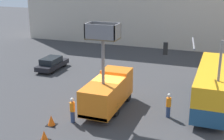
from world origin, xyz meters
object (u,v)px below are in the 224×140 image
parked_car_curbside (52,63)px  traffic_cone_mid_road (51,120)px  city_bus (213,84)px  traffic_light_pole (199,67)px  road_worker_near_truck (72,110)px  utility_truck (108,90)px  road_worker_directing (169,105)px  traffic_cone_near_truck (44,136)px

parked_car_curbside → traffic_cone_mid_road: bearing=-59.7°
city_bus → traffic_light_pole: size_ratio=1.65×
traffic_cone_mid_road → parked_car_curbside: 13.62m
traffic_light_pole → road_worker_near_truck: size_ratio=3.20×
utility_truck → city_bus: 8.56m
road_worker_directing → traffic_cone_mid_road: 8.77m
traffic_cone_mid_road → road_worker_directing: bearing=28.9°
road_worker_directing → traffic_light_pole: bearing=-124.2°
traffic_light_pole → city_bus: bearing=74.5°
city_bus → road_worker_near_truck: 11.53m
city_bus → traffic_light_pole: 4.20m
traffic_cone_near_truck → road_worker_near_truck: bearing=80.3°
road_worker_directing → utility_truck: bearing=56.6°
utility_truck → road_worker_directing: utility_truck is taller
traffic_light_pole → road_worker_near_truck: 9.60m
city_bus → parked_car_curbside: 17.95m
traffic_light_pole → traffic_cone_mid_road: traffic_light_pole is taller
road_worker_directing → traffic_cone_mid_road: size_ratio=2.45×
city_bus → road_worker_near_truck: city_bus is taller
city_bus → parked_car_curbside: bearing=64.9°
city_bus → traffic_cone_mid_road: city_bus is taller
parked_car_curbside → city_bus: bearing=-13.2°
city_bus → road_worker_directing: city_bus is taller
traffic_cone_mid_road → utility_truck: bearing=54.9°
road_worker_near_truck → traffic_cone_near_truck: size_ratio=2.56×
traffic_cone_near_truck → utility_truck: bearing=70.8°
traffic_cone_mid_road → parked_car_curbside: size_ratio=0.17×
road_worker_directing → parked_car_curbside: road_worker_directing is taller
city_bus → parked_car_curbside: (-17.44, 4.10, -1.16)m
traffic_cone_mid_road → traffic_light_pole: bearing=23.9°
traffic_cone_near_truck → traffic_cone_mid_road: traffic_cone_mid_road is taller
utility_truck → road_worker_near_truck: 3.52m
parked_car_curbside → traffic_cone_near_truck: bearing=-61.3°
road_worker_near_truck → parked_car_curbside: (-8.09, 10.78, -0.24)m
traffic_light_pole → road_worker_directing: 3.79m
utility_truck → road_worker_directing: bearing=2.3°
utility_truck → traffic_cone_near_truck: utility_truck is taller
utility_truck → traffic_cone_mid_road: 5.09m
traffic_cone_near_truck → road_worker_directing: bearing=42.2°
utility_truck → traffic_cone_mid_road: (-2.84, -4.03, -1.27)m
traffic_light_pole → road_worker_near_truck: traffic_light_pole is taller
road_worker_directing → traffic_cone_mid_road: bearing=83.2°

